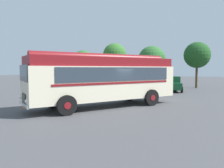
% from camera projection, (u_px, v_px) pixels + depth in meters
% --- Properties ---
extents(ground_plane, '(120.00, 120.00, 0.00)m').
position_uv_depth(ground_plane, '(116.00, 106.00, 14.64)').
color(ground_plane, '#474749').
extents(vintage_bus, '(8.39, 9.27, 3.49)m').
position_uv_depth(vintage_bus, '(105.00, 78.00, 14.29)').
color(vintage_bus, beige).
rests_on(vintage_bus, ground).
extents(car_near_left, '(2.11, 4.27, 1.66)m').
position_uv_depth(car_near_left, '(103.00, 82.00, 27.18)').
color(car_near_left, navy).
rests_on(car_near_left, ground).
extents(car_mid_left, '(2.15, 4.29, 1.66)m').
position_uv_depth(car_mid_left, '(126.00, 82.00, 26.71)').
color(car_mid_left, '#4C5156').
rests_on(car_mid_left, ground).
extents(car_mid_right, '(2.22, 4.33, 1.66)m').
position_uv_depth(car_mid_right, '(149.00, 83.00, 25.62)').
color(car_mid_right, black).
rests_on(car_mid_right, ground).
extents(car_far_right, '(2.30, 4.36, 1.66)m').
position_uv_depth(car_far_right, '(172.00, 84.00, 24.23)').
color(car_far_right, '#144C28').
rests_on(car_far_right, ground).
extents(tree_far_left, '(3.44, 3.44, 5.36)m').
position_uv_depth(tree_far_left, '(83.00, 61.00, 34.04)').
color(tree_far_left, '#4C3823').
rests_on(tree_far_left, ground).
extents(tree_left_of_centre, '(3.56, 3.56, 6.31)m').
position_uv_depth(tree_left_of_centre, '(115.00, 55.00, 32.86)').
color(tree_left_of_centre, '#4C3823').
rests_on(tree_left_of_centre, ground).
extents(tree_centre, '(3.80, 3.80, 5.64)m').
position_uv_depth(tree_centre, '(153.00, 59.00, 30.06)').
color(tree_centre, '#4C3823').
rests_on(tree_centre, ground).
extents(tree_right_of_centre, '(3.35, 3.35, 5.93)m').
position_uv_depth(tree_right_of_centre, '(197.00, 55.00, 28.03)').
color(tree_right_of_centre, '#4C3823').
rests_on(tree_right_of_centre, ground).
extents(traffic_cone, '(0.36, 0.36, 0.55)m').
position_uv_depth(traffic_cone, '(25.00, 103.00, 14.05)').
color(traffic_cone, orange).
rests_on(traffic_cone, ground).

